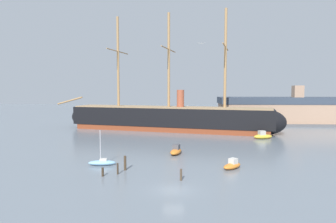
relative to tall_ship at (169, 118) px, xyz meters
The scene contains 13 objects.
ground_plane 50.57m from the tall_ship, 86.40° to the right, with size 400.00×400.00×0.00m, color slate.
tall_ship is the anchor object (origin of this frame).
sailboat_foreground_left 40.70m from the tall_ship, 102.18° to the right, with size 4.46×1.76×5.65m.
motorboat_foreground_right 42.30m from the tall_ship, 73.80° to the right, with size 3.72×3.71×1.56m.
motorboat_near_centre 31.34m from the tall_ship, 84.60° to the right, with size 2.74×4.57×1.79m.
motorboat_alongside_stern 27.26m from the tall_ship, 28.96° to the right, with size 5.15×3.19×2.01m.
sailboat_distant_centre 17.06m from the tall_ship, 69.33° to the left, with size 4.12×5.19×6.74m.
mooring_piling_nearest 45.98m from the tall_ship, 98.59° to the right, with size 0.33×0.33×1.20m, color #382B1E.
mooring_piling_left_pair 46.89m from the tall_ship, 85.06° to the right, with size 0.30×0.30×1.54m, color #4C3D2D.
mooring_piling_right_pair 44.69m from the tall_ship, 96.41° to the right, with size 0.25×0.25×1.61m, color #382B1E.
mooring_piling_midwater 42.49m from the tall_ship, 95.89° to the right, with size 0.37×0.37×2.17m, color #423323.
dockside_warehouse_right 44.27m from the tall_ship, 24.25° to the left, with size 50.60×16.97×13.39m.
seagull_in_flight 37.99m from the tall_ship, 77.55° to the right, with size 1.40×0.41×0.14m.
Camera 1 is at (1.17, -33.79, 12.04)m, focal length 30.90 mm.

